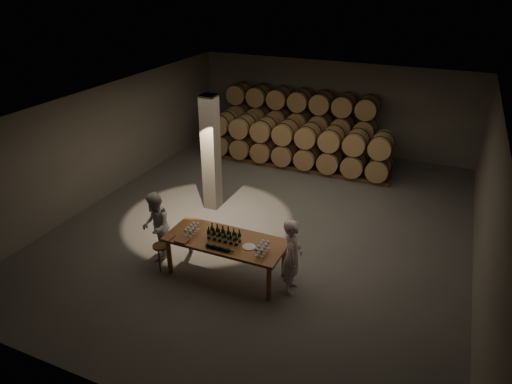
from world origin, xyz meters
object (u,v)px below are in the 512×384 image
at_px(tasting_table, 226,243).
at_px(stool, 161,249).
at_px(person_man, 292,256).
at_px(bottle_cluster, 224,236).
at_px(person_woman, 156,226).
at_px(notebook_near, 182,240).
at_px(plate, 249,247).

bearing_deg(tasting_table, stool, -164.70).
bearing_deg(person_man, bottle_cluster, 81.47).
bearing_deg(stool, bottle_cluster, 13.93).
distance_m(tasting_table, person_woman, 1.77).
xyz_separation_m(notebook_near, stool, (-0.60, 0.04, -0.41)).
xyz_separation_m(plate, notebook_near, (-1.39, -0.36, 0.01)).
bearing_deg(notebook_near, person_man, 13.97).
relative_size(person_man, person_woman, 1.03).
bearing_deg(person_man, tasting_table, 79.97).
xyz_separation_m(tasting_table, stool, (-1.42, -0.39, -0.29)).
bearing_deg(person_woman, tasting_table, 57.75).
relative_size(bottle_cluster, plate, 2.64).
xyz_separation_m(notebook_near, person_woman, (-0.96, 0.40, -0.10)).
relative_size(tasting_table, stool, 4.24).
xyz_separation_m(bottle_cluster, person_woman, (-1.76, 0.01, -0.19)).
xyz_separation_m(tasting_table, person_woman, (-1.77, -0.03, 0.02)).
distance_m(notebook_near, person_man, 2.35).
bearing_deg(bottle_cluster, person_man, 3.70).
distance_m(stool, person_man, 2.95).
relative_size(tasting_table, notebook_near, 9.64).
relative_size(tasting_table, person_man, 1.55).
height_order(bottle_cluster, stool, bottle_cluster).
bearing_deg(notebook_near, bottle_cluster, 28.00).
xyz_separation_m(tasting_table, plate, (0.58, -0.07, 0.11)).
height_order(tasting_table, notebook_near, notebook_near).
bearing_deg(person_man, stool, 86.48).
distance_m(stool, person_woman, 0.60).
distance_m(tasting_table, plate, 0.60).
bearing_deg(person_woman, bottle_cluster, 56.46).
distance_m(plate, person_woman, 2.36).
height_order(bottle_cluster, person_man, person_man).
distance_m(tasting_table, bottle_cluster, 0.22).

